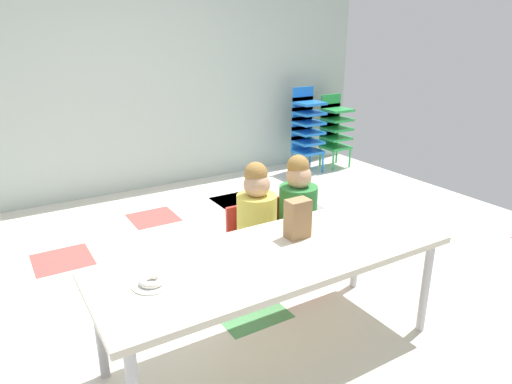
% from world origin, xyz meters
% --- Properties ---
extents(ground_plane, '(6.20, 4.57, 0.02)m').
position_xyz_m(ground_plane, '(0.00, 0.01, -0.01)').
color(ground_plane, silver).
extents(back_wall, '(6.20, 0.10, 2.68)m').
position_xyz_m(back_wall, '(0.00, 2.29, 1.34)').
color(back_wall, '#B2C1B7').
rests_on(back_wall, ground_plane).
extents(craft_table, '(1.88, 0.70, 0.62)m').
position_xyz_m(craft_table, '(-0.08, -0.86, 0.56)').
color(craft_table, beige).
rests_on(craft_table, ground_plane).
extents(seated_child_near_camera, '(0.32, 0.31, 0.92)m').
position_xyz_m(seated_child_near_camera, '(0.16, -0.28, 0.55)').
color(seated_child_near_camera, red).
rests_on(seated_child_near_camera, ground_plane).
extents(seated_child_middle_seat, '(0.32, 0.31, 0.92)m').
position_xyz_m(seated_child_middle_seat, '(0.49, -0.28, 0.55)').
color(seated_child_middle_seat, red).
rests_on(seated_child_middle_seat, ground_plane).
extents(kid_chair_blue_stack, '(0.32, 0.30, 1.04)m').
position_xyz_m(kid_chair_blue_stack, '(2.18, 1.84, 0.58)').
color(kid_chair_blue_stack, blue).
rests_on(kid_chair_blue_stack, ground_plane).
extents(kid_chair_green_stack, '(0.32, 0.30, 0.92)m').
position_xyz_m(kid_chair_green_stack, '(2.63, 1.84, 0.52)').
color(kid_chair_green_stack, green).
rests_on(kid_chair_green_stack, ground_plane).
extents(paper_bag_brown, '(0.13, 0.09, 0.22)m').
position_xyz_m(paper_bag_brown, '(0.13, -0.77, 0.73)').
color(paper_bag_brown, '#9E754C').
rests_on(paper_bag_brown, craft_table).
extents(paper_plate_near_edge, '(0.18, 0.18, 0.01)m').
position_xyz_m(paper_plate_near_edge, '(-0.73, -0.84, 0.62)').
color(paper_plate_near_edge, white).
rests_on(paper_plate_near_edge, craft_table).
extents(donut_powdered_on_plate, '(0.12, 0.12, 0.03)m').
position_xyz_m(donut_powdered_on_plate, '(-0.73, -0.84, 0.64)').
color(donut_powdered_on_plate, white).
rests_on(donut_powdered_on_plate, craft_table).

